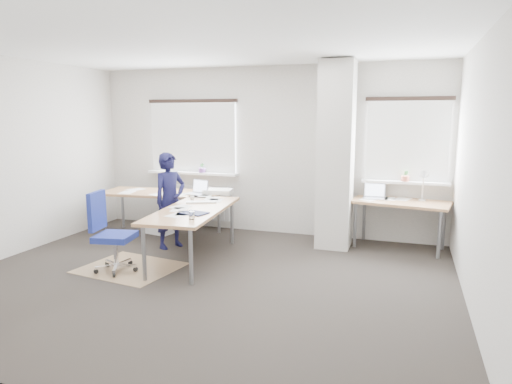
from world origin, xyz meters
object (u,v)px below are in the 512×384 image
(task_chair, at_px, (113,249))
(person, at_px, (170,201))
(desk_main, at_px, (179,202))
(desk_side, at_px, (400,204))

(task_chair, bearing_deg, person, 71.33)
(desk_main, bearing_deg, desk_side, 10.48)
(desk_side, distance_m, task_chair, 4.15)
(desk_side, bearing_deg, desk_main, -153.69)
(desk_side, bearing_deg, person, -152.51)
(task_chair, xyz_separation_m, person, (0.18, 1.20, 0.43))
(desk_side, distance_m, person, 3.45)
(desk_main, xyz_separation_m, task_chair, (-0.28, -1.30, -0.40))
(desk_main, bearing_deg, person, -139.99)
(desk_side, xyz_separation_m, task_chair, (-3.47, -2.24, -0.40))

